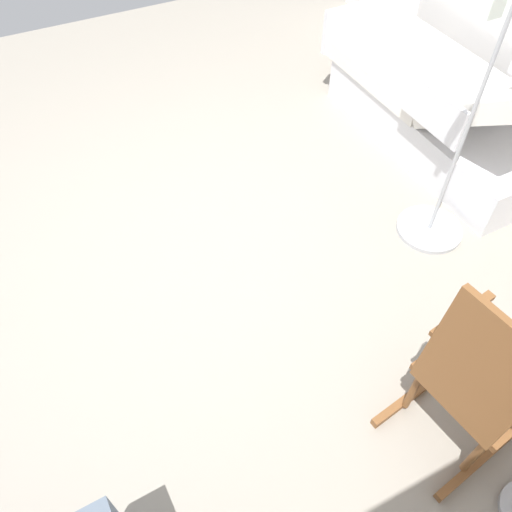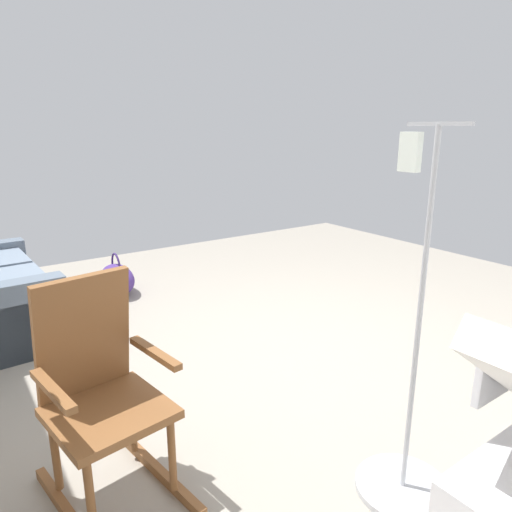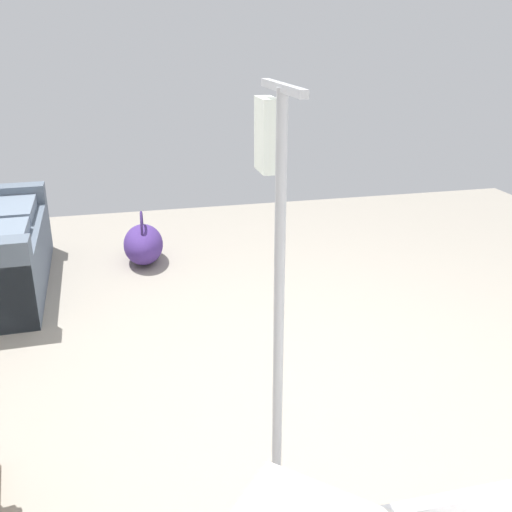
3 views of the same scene
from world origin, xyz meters
name	(u,v)px [view 3 (image 3 of 3)]	position (x,y,z in m)	size (l,w,h in m)	color
ground_plane	(314,385)	(0.00, 0.00, 0.00)	(7.04, 7.04, 0.00)	gray
duffel_bag	(143,244)	(2.05, 0.80, 0.15)	(0.58, 0.35, 0.43)	#472D7A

